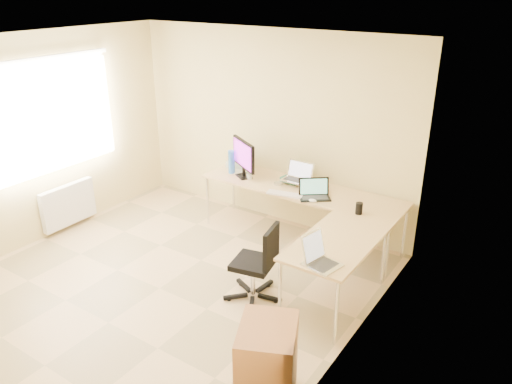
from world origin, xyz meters
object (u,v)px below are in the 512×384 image
Objects in this scene: laptop_center at (297,172)px; office_chair at (253,256)px; monitor at (244,159)px; water_bottle at (232,162)px; desk_return at (335,272)px; keyboard at (285,194)px; desk_main at (300,214)px; mug at (250,177)px; desk_fan at (237,158)px; laptop_return at (323,254)px; cabinet at (267,366)px; laptop_black at (315,189)px.

office_chair is at bearing -76.30° from laptop_center.
water_bottle is (-0.22, 0.03, -0.10)m from monitor.
water_bottle is 0.36× the size of office_chair.
laptop_center is at bearing 135.30° from desk_return.
keyboard is at bearing 145.71° from desk_return.
laptop_center is at bearing 148.41° from desk_main.
office_chair reaches higher than keyboard.
water_bottle reaches higher than laptop_center.
desk_return is at bearing 3.69° from monitor.
office_chair is at bearing -54.35° from mug.
desk_fan is 0.68× the size of laptop_return.
desk_return is at bearing -27.77° from mug.
keyboard is at bearing 92.61° from office_chair.
office_chair is (0.32, -1.46, -0.40)m from laptop_center.
desk_main is at bearing 1.69° from desk_fan.
cabinet is at bearing -164.40° from laptop_return.
mug is 0.36× the size of desk_fan.
laptop_black is at bearing 25.47° from monitor.
desk_main is 0.55m from laptop_center.
keyboard is 1.25× the size of laptop_return.
office_chair is (0.22, -1.40, 0.14)m from desk_main.
desk_main is 1.16m from water_bottle.
office_chair reaches higher than desk_return.
monitor is 0.68× the size of office_chair.
laptop_center reaches higher than desk_fan.
monitor reaches higher than office_chair.
laptop_center is 1.00× the size of laptop_black.
desk_fan reaches higher than laptop_return.
laptop_center reaches higher than mug.
desk_main is 1.03m from monitor.
laptop_center is 1.95m from laptop_return.
laptop_center is at bearing 48.52° from laptop_return.
mug is (-0.99, 0.07, -0.07)m from laptop_black.
water_bottle is at bearing -177.10° from desk_main.
water_bottle is at bearing 136.62° from laptop_black.
office_chair reaches higher than desk_main.
laptop_center is 0.82× the size of keyboard.
mug is (-0.60, -0.18, -0.13)m from laptop_center.
laptop_return reaches higher than office_chair.
office_chair is 1.18× the size of cabinet.
desk_fan is at bearing 127.13° from laptop_black.
laptop_black is 0.42× the size of office_chair.
mug is at bearing -170.24° from desk_main.
monitor is 2.36m from laptop_return.
keyboard is at bearing -82.37° from laptop_center.
laptop_center is at bearing 6.66° from water_bottle.
laptop_return is at bearing -80.30° from desk_return.
laptop_return is (2.19, -1.71, -0.00)m from desk_fan.
monitor is 0.83m from keyboard.
laptop_black is at bearing 75.24° from office_chair.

